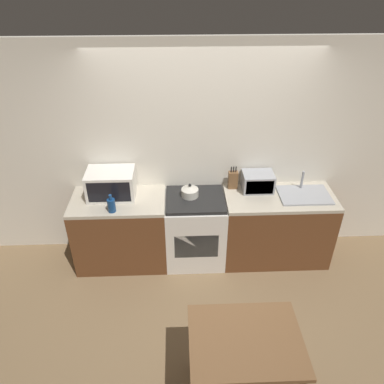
% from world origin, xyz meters
% --- Properties ---
extents(ground_plane, '(16.00, 16.00, 0.00)m').
position_xyz_m(ground_plane, '(0.00, 0.00, 0.00)').
color(ground_plane, brown).
extents(wall_back, '(10.00, 0.06, 2.60)m').
position_xyz_m(wall_back, '(0.00, 1.11, 1.30)').
color(wall_back, silver).
rests_on(wall_back, ground_plane).
extents(counter_left_run, '(1.08, 0.62, 0.90)m').
position_xyz_m(counter_left_run, '(-0.99, 0.77, 0.45)').
color(counter_left_run, brown).
rests_on(counter_left_run, ground_plane).
extents(counter_right_run, '(1.28, 0.62, 0.90)m').
position_xyz_m(counter_right_run, '(0.89, 0.77, 0.45)').
color(counter_right_run, brown).
rests_on(counter_right_run, ground_plane).
extents(stove_range, '(0.70, 0.62, 0.90)m').
position_xyz_m(stove_range, '(-0.10, 0.77, 0.45)').
color(stove_range, silver).
rests_on(stove_range, ground_plane).
extents(kettle, '(0.20, 0.20, 0.16)m').
position_xyz_m(kettle, '(-0.16, 0.82, 0.97)').
color(kettle, beige).
rests_on(kettle, stove_range).
extents(microwave, '(0.54, 0.37, 0.32)m').
position_xyz_m(microwave, '(-1.06, 0.87, 1.06)').
color(microwave, silver).
rests_on(microwave, counter_left_run).
extents(bottle, '(0.09, 0.09, 0.21)m').
position_xyz_m(bottle, '(-1.02, 0.55, 0.98)').
color(bottle, navy).
rests_on(bottle, counter_left_run).
extents(knife_block, '(0.11, 0.07, 0.29)m').
position_xyz_m(knife_block, '(0.36, 0.98, 1.01)').
color(knife_block, brown).
rests_on(knife_block, counter_right_run).
extents(toaster_oven, '(0.36, 0.27, 0.22)m').
position_xyz_m(toaster_oven, '(0.64, 0.92, 1.01)').
color(toaster_oven, '#999BA0').
rests_on(toaster_oven, counter_right_run).
extents(sink_basin, '(0.59, 0.41, 0.24)m').
position_xyz_m(sink_basin, '(1.17, 0.77, 0.91)').
color(sink_basin, '#999BA0').
rests_on(sink_basin, counter_right_run).
extents(dining_table, '(0.89, 0.70, 0.76)m').
position_xyz_m(dining_table, '(0.21, -1.01, 0.66)').
color(dining_table, brown).
rests_on(dining_table, ground_plane).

